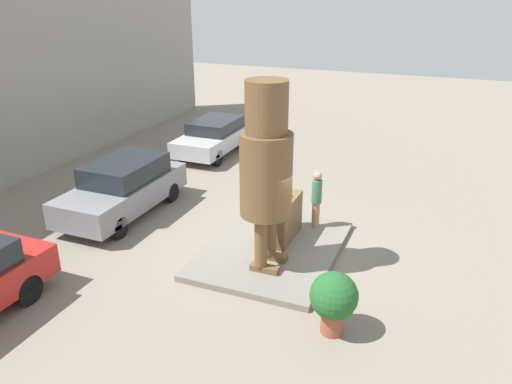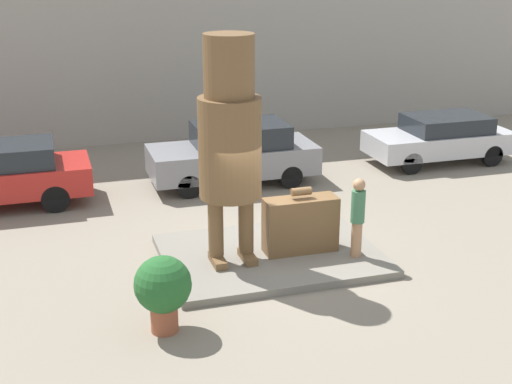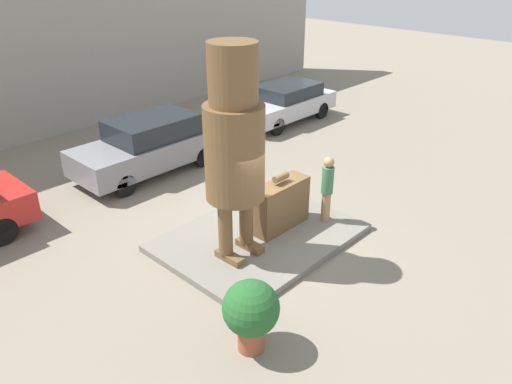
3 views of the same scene
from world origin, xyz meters
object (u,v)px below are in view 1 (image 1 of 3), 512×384
at_px(giant_suitcase, 284,218).
at_px(parked_car_silver, 214,136).
at_px(parked_car_grey, 123,187).
at_px(tourist, 317,197).
at_px(planter_pot, 334,298).
at_px(statue_figure, 266,163).

relative_size(giant_suitcase, parked_car_silver, 0.35).
xyz_separation_m(giant_suitcase, parked_car_grey, (0.01, 5.04, 0.12)).
bearing_deg(tourist, parked_car_silver, 47.41).
bearing_deg(giant_suitcase, parked_car_grey, 89.84).
bearing_deg(planter_pot, parked_car_silver, 37.71).
distance_m(tourist, parked_car_silver, 7.84).
relative_size(giant_suitcase, parked_car_grey, 0.34).
xyz_separation_m(parked_car_silver, planter_pot, (-9.42, -7.28, 0.04)).
xyz_separation_m(parked_car_grey, parked_car_silver, (6.25, 0.14, -0.10)).
bearing_deg(planter_pot, statue_figure, 50.56).
xyz_separation_m(giant_suitcase, parked_car_silver, (6.27, 5.18, 0.02)).
relative_size(tourist, planter_pot, 1.23).
distance_m(giant_suitcase, parked_car_grey, 5.04).
bearing_deg(parked_car_silver, tourist, 47.41).
bearing_deg(giant_suitcase, tourist, -31.52).
bearing_deg(statue_figure, parked_car_grey, 73.88).
bearing_deg(parked_car_silver, giant_suitcase, 39.55).
xyz_separation_m(tourist, parked_car_silver, (5.30, 5.77, -0.30)).
height_order(tourist, parked_car_silver, tourist).
distance_m(giant_suitcase, parked_car_silver, 8.13).
bearing_deg(parked_car_grey, tourist, 99.58).
distance_m(statue_figure, planter_pot, 3.30).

